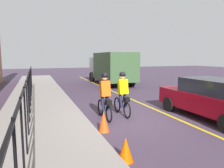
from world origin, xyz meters
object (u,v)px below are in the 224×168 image
traffic_cone_near (126,150)px  patrol_sedan (212,98)px  cyclist_lead (105,96)px  box_truck_background (111,67)px  traffic_cone_far (104,122)px  cyclist_follow (123,94)px

traffic_cone_near → patrol_sedan: bearing=-67.3°
patrol_sedan → cyclist_lead: bearing=69.4°
cyclist_lead → box_truck_background: 10.45m
cyclist_lead → traffic_cone_far: cyclist_lead is taller
box_truck_background → traffic_cone_far: box_truck_background is taller
cyclist_follow → patrol_sedan: size_ratio=0.41×
cyclist_lead → traffic_cone_near: size_ratio=3.21×
cyclist_lead → cyclist_follow: 0.87m
traffic_cone_near → cyclist_lead: bearing=-10.5°
patrol_sedan → traffic_cone_near: patrol_sedan is taller
traffic_cone_near → traffic_cone_far: bearing=-3.8°
traffic_cone_far → traffic_cone_near: bearing=176.2°
cyclist_lead → cyclist_follow: size_ratio=1.00×
patrol_sedan → traffic_cone_near: bearing=111.8°
patrol_sedan → traffic_cone_far: size_ratio=6.64×
traffic_cone_near → traffic_cone_far: 2.03m
cyclist_lead → box_truck_background: size_ratio=0.27×
box_truck_background → traffic_cone_far: (-11.00, 4.32, -1.22)m
cyclist_lead → traffic_cone_far: (-1.30, 0.48, -0.58)m
traffic_cone_far → cyclist_lead: bearing=-20.3°
patrol_sedan → box_truck_background: 11.14m
box_truck_background → traffic_cone_near: size_ratio=11.84×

